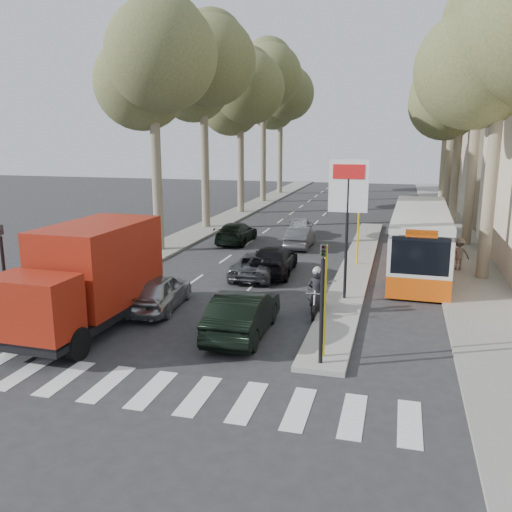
{
  "coord_description": "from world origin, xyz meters",
  "views": [
    {
      "loc": [
        5.21,
        -15.89,
        6.52
      ],
      "look_at": [
        -0.46,
        5.25,
        1.6
      ],
      "focal_mm": 38.0,
      "sensor_mm": 36.0,
      "label": 1
    }
  ],
  "objects_px": {
    "silver_hatchback": "(159,291)",
    "motorcycle": "(316,292)",
    "red_truck": "(88,276)",
    "dark_hatchback": "(243,313)",
    "city_bus": "(420,238)"
  },
  "relations": [
    {
      "from": "red_truck",
      "to": "city_bus",
      "type": "bearing_deg",
      "value": 47.88
    },
    {
      "from": "city_bus",
      "to": "motorcycle",
      "type": "distance_m",
      "value": 8.95
    },
    {
      "from": "silver_hatchback",
      "to": "red_truck",
      "type": "relative_size",
      "value": 0.62
    },
    {
      "from": "silver_hatchback",
      "to": "motorcycle",
      "type": "bearing_deg",
      "value": -175.95
    },
    {
      "from": "silver_hatchback",
      "to": "dark_hatchback",
      "type": "xyz_separation_m",
      "value": [
        3.88,
        -1.79,
        0.05
      ]
    },
    {
      "from": "silver_hatchback",
      "to": "city_bus",
      "type": "distance_m",
      "value": 13.29
    },
    {
      "from": "dark_hatchback",
      "to": "city_bus",
      "type": "relative_size",
      "value": 0.39
    },
    {
      "from": "red_truck",
      "to": "city_bus",
      "type": "height_order",
      "value": "red_truck"
    },
    {
      "from": "red_truck",
      "to": "city_bus",
      "type": "relative_size",
      "value": 0.58
    },
    {
      "from": "silver_hatchback",
      "to": "city_bus",
      "type": "height_order",
      "value": "city_bus"
    },
    {
      "from": "dark_hatchback",
      "to": "motorcycle",
      "type": "relative_size",
      "value": 2.12
    },
    {
      "from": "dark_hatchback",
      "to": "red_truck",
      "type": "height_order",
      "value": "red_truck"
    },
    {
      "from": "city_bus",
      "to": "motorcycle",
      "type": "bearing_deg",
      "value": -113.93
    },
    {
      "from": "dark_hatchback",
      "to": "motorcycle",
      "type": "bearing_deg",
      "value": -127.06
    },
    {
      "from": "dark_hatchback",
      "to": "motorcycle",
      "type": "height_order",
      "value": "motorcycle"
    }
  ]
}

